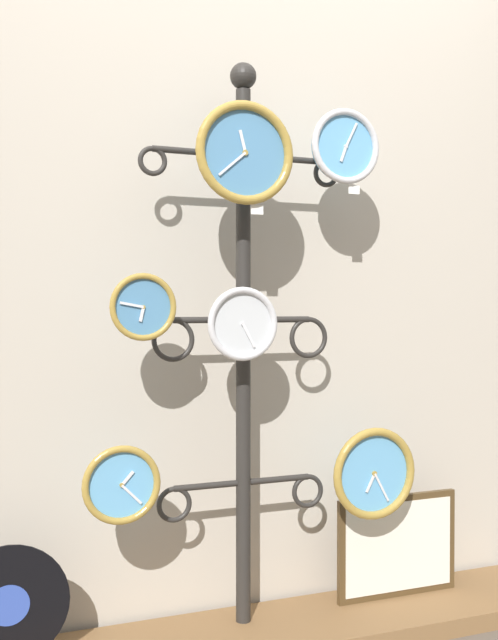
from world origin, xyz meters
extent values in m
cube|color=#BCB2A3|center=(0.00, 0.57, 1.40)|extent=(4.40, 0.04, 2.80)
cube|color=brown|center=(0.00, 0.35, 0.03)|extent=(2.20, 0.36, 0.06)
cylinder|color=#282623|center=(0.00, 0.41, 0.01)|extent=(0.38, 0.38, 0.02)
cylinder|color=#282623|center=(0.00, 0.41, 0.88)|extent=(0.05, 0.05, 1.72)
sphere|color=#282623|center=(0.00, 0.41, 1.78)|extent=(0.08, 0.08, 0.08)
cylinder|color=#282623|center=(-0.15, 0.41, 1.53)|extent=(0.29, 0.02, 0.02)
torus|color=#282623|center=(-0.29, 0.41, 1.50)|extent=(0.09, 0.02, 0.09)
cylinder|color=#282623|center=(0.15, 0.41, 1.53)|extent=(0.29, 0.02, 0.02)
torus|color=#282623|center=(0.29, 0.41, 1.50)|extent=(0.09, 0.02, 0.09)
cylinder|color=#282623|center=(-0.11, 0.41, 1.02)|extent=(0.23, 0.02, 0.02)
torus|color=#282623|center=(-0.23, 0.41, 0.96)|extent=(0.14, 0.02, 0.14)
cylinder|color=#282623|center=(0.11, 0.41, 1.02)|extent=(0.23, 0.02, 0.02)
torus|color=#282623|center=(0.23, 0.41, 0.96)|extent=(0.14, 0.02, 0.14)
cylinder|color=#282623|center=(-0.11, 0.41, 0.50)|extent=(0.23, 0.02, 0.02)
torus|color=#282623|center=(-0.23, 0.41, 0.45)|extent=(0.11, 0.02, 0.11)
cylinder|color=#282623|center=(0.11, 0.41, 0.50)|extent=(0.23, 0.02, 0.02)
torus|color=#282623|center=(0.23, 0.41, 0.45)|extent=(0.11, 0.02, 0.11)
cylinder|color=#4C84B2|center=(-0.04, 0.30, 1.52)|extent=(0.28, 0.02, 0.28)
torus|color=#A58438|center=(-0.04, 0.29, 1.52)|extent=(0.31, 0.03, 0.31)
cylinder|color=#A58438|center=(-0.04, 0.29, 1.52)|extent=(0.02, 0.01, 0.02)
cube|color=silver|center=(-0.05, 0.29, 1.55)|extent=(0.03, 0.00, 0.07)
cube|color=silver|center=(-0.08, 0.29, 1.48)|extent=(0.09, 0.00, 0.08)
cylinder|color=#60A8DB|center=(0.32, 0.34, 1.57)|extent=(0.22, 0.02, 0.22)
torus|color=silver|center=(0.32, 0.33, 1.57)|extent=(0.24, 0.02, 0.24)
cylinder|color=silver|center=(0.32, 0.33, 1.57)|extent=(0.01, 0.01, 0.01)
cube|color=silver|center=(0.31, 0.33, 1.55)|extent=(0.03, 0.00, 0.05)
cube|color=silver|center=(0.34, 0.33, 1.61)|extent=(0.04, 0.00, 0.08)
cylinder|color=#4C84B2|center=(-0.35, 0.32, 1.06)|extent=(0.18, 0.02, 0.18)
torus|color=#A58438|center=(-0.35, 0.30, 1.06)|extent=(0.20, 0.02, 0.20)
cylinder|color=#A58438|center=(-0.35, 0.30, 1.06)|extent=(0.01, 0.01, 0.01)
cube|color=silver|center=(-0.35, 0.30, 1.04)|extent=(0.02, 0.00, 0.04)
cube|color=silver|center=(-0.38, 0.30, 1.06)|extent=(0.07, 0.00, 0.02)
cylinder|color=silver|center=(-0.04, 0.32, 1.01)|extent=(0.20, 0.02, 0.20)
torus|color=silver|center=(-0.04, 0.30, 1.01)|extent=(0.22, 0.02, 0.22)
cylinder|color=silver|center=(-0.04, 0.30, 1.01)|extent=(0.01, 0.01, 0.01)
cube|color=silver|center=(-0.03, 0.30, 0.99)|extent=(0.03, 0.00, 0.05)
cube|color=silver|center=(-0.02, 0.30, 0.97)|extent=(0.04, 0.00, 0.07)
cylinder|color=#60A8DB|center=(-0.41, 0.33, 0.55)|extent=(0.21, 0.02, 0.21)
torus|color=#A58438|center=(-0.41, 0.31, 0.55)|extent=(0.23, 0.02, 0.23)
cylinder|color=#A58438|center=(-0.41, 0.31, 0.55)|extent=(0.01, 0.01, 0.01)
cube|color=silver|center=(-0.39, 0.31, 0.57)|extent=(0.04, 0.00, 0.04)
cube|color=silver|center=(-0.38, 0.31, 0.52)|extent=(0.06, 0.00, 0.06)
cylinder|color=#60A8DB|center=(0.42, 0.32, 0.52)|extent=(0.27, 0.02, 0.27)
torus|color=#A58438|center=(0.42, 0.31, 0.52)|extent=(0.30, 0.03, 0.30)
cylinder|color=#A58438|center=(0.42, 0.31, 0.52)|extent=(0.02, 0.01, 0.02)
cube|color=silver|center=(0.40, 0.31, 0.49)|extent=(0.04, 0.00, 0.06)
cube|color=silver|center=(0.44, 0.30, 0.47)|extent=(0.06, 0.00, 0.10)
cylinder|color=black|center=(-0.71, 0.38, 0.23)|extent=(0.34, 0.01, 0.34)
cylinder|color=#334FB2|center=(-0.71, 0.37, 0.23)|extent=(0.11, 0.00, 0.11)
cube|color=#4C381E|center=(0.57, 0.41, 0.23)|extent=(0.46, 0.02, 0.35)
cube|color=white|center=(0.57, 0.40, 0.23)|extent=(0.42, 0.00, 0.31)
cube|color=white|center=(0.00, 0.29, 1.35)|extent=(0.04, 0.00, 0.03)
cube|color=white|center=(0.35, 0.33, 1.44)|extent=(0.04, 0.00, 0.03)
camera|label=1|loc=(-0.84, -1.79, 1.06)|focal=42.00mm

